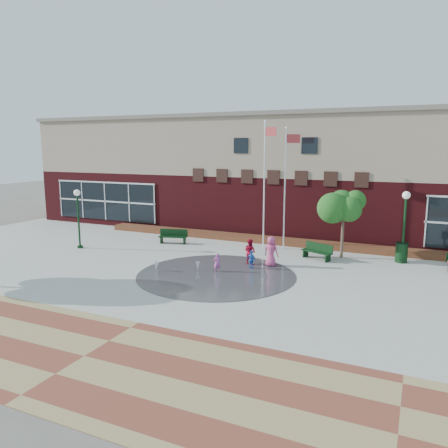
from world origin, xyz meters
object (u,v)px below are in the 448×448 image
at_px(flagpole_left, 265,178).
at_px(bench_left, 173,239).
at_px(flagpole_right, 286,182).
at_px(child_splash, 217,263).
at_px(trash_can, 401,252).

bearing_deg(flagpole_left, bench_left, -148.73).
bearing_deg(bench_left, flagpole_right, -2.54).
distance_m(flagpole_left, flagpole_right, 1.37).
bearing_deg(child_splash, bench_left, -82.30).
height_order(flagpole_right, trash_can, flagpole_right).
bearing_deg(child_splash, flagpole_left, -135.53).
xyz_separation_m(flagpole_left, trash_can, (8.54, -0.02, -4.07)).
xyz_separation_m(flagpole_left, bench_left, (-6.29, -1.23, -4.36)).
bearing_deg(flagpole_left, trash_can, 20.11).
height_order(flagpole_left, trash_can, flagpole_left).
bearing_deg(bench_left, flagpole_left, -3.92).
relative_size(flagpole_left, bench_left, 4.06).
distance_m(flagpole_left, bench_left, 7.75).
bearing_deg(trash_can, bench_left, -175.35).
bearing_deg(trash_can, flagpole_right, 176.38).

